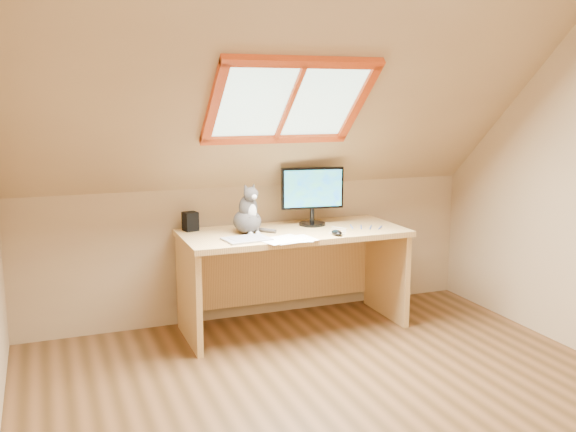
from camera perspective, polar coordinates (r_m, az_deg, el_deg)
name	(u,v)px	position (r m, az deg, el deg)	size (l,w,h in m)	color
ground	(361,419)	(3.52, 6.54, -17.45)	(3.50, 3.50, 0.00)	brown
room_shell	(377,145)	(3.04, 7.92, 6.31)	(3.52, 3.52, 2.41)	tan
desk	(290,259)	(4.64, 0.16, -3.80)	(1.58, 0.69, 0.72)	#E4B86C
monitor	(312,192)	(4.67, 2.19, 2.14)	(0.46, 0.20, 0.43)	black
cat	(248,215)	(4.42, -3.60, 0.07)	(0.24, 0.27, 0.36)	#48433F
desk_speaker	(190,221)	(4.56, -8.68, -0.48)	(0.09, 0.09, 0.13)	black
graphics_tablet	(247,239)	(4.23, -3.70, -2.07)	(0.29, 0.21, 0.01)	#B2B2B7
mouse	(337,233)	(4.38, 4.35, -1.49)	(0.06, 0.11, 0.04)	black
papers	(296,238)	(4.26, 0.69, -2.00)	(0.35, 0.30, 0.01)	white
cables	(355,228)	(4.60, 6.01, -1.11)	(0.51, 0.26, 0.01)	silver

